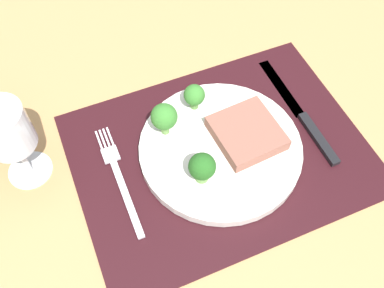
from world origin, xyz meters
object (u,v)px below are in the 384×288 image
plate (220,149)px  fork (119,178)px  wine_glass (7,133)px  steak (247,134)px  knife (303,117)px

plate → fork: plate is taller
plate → fork: (-15.52, 1.42, -0.55)cm
fork → wine_glass: 16.42cm
plate → wine_glass: wine_glass is taller
steak → wine_glass: (-31.48, 8.23, 6.96)cm
knife → wine_glass: 43.80cm
plate → wine_glass: bearing=163.5°
fork → knife: knife is taller
fork → knife: 30.40cm
steak → knife: size_ratio=0.42×
steak → wine_glass: size_ratio=0.68×
knife → wine_glass: (-42.13, 7.55, 9.30)cm
fork → wine_glass: (-11.74, 6.66, 9.35)cm
fork → knife: bearing=-1.3°
knife → steak: bearing=-178.6°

